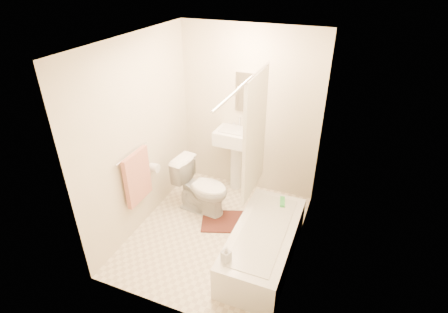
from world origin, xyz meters
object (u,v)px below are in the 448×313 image
at_px(bath_mat, 224,221).
at_px(sink, 236,157).
at_px(toilet, 202,187).
at_px(soap_bottle, 226,254).
at_px(bathtub, 263,244).

bearing_deg(bath_mat, sink, 100.39).
relative_size(toilet, soap_bottle, 4.17).
bearing_deg(bath_mat, bathtub, -33.29).
bearing_deg(bath_mat, soap_bottle, -67.07).
xyz_separation_m(bathtub, bath_mat, (-0.66, 0.43, -0.20)).
height_order(sink, soap_bottle, sink).
height_order(sink, bathtub, sink).
bearing_deg(soap_bottle, toilet, 125.26).
xyz_separation_m(toilet, bath_mat, (0.38, -0.13, -0.37)).
xyz_separation_m(toilet, soap_bottle, (0.81, -1.15, 0.14)).
xyz_separation_m(sink, soap_bottle, (0.58, -1.84, -0.02)).
xyz_separation_m(toilet, bathtub, (1.04, -0.57, -0.16)).
distance_m(bath_mat, soap_bottle, 1.22).
bearing_deg(toilet, bath_mat, -102.58).
relative_size(toilet, sink, 0.72).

